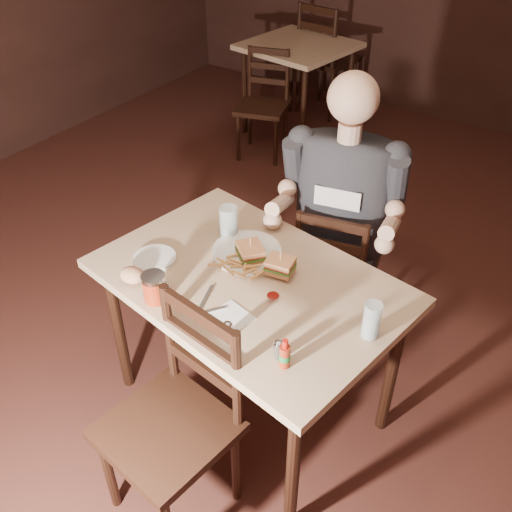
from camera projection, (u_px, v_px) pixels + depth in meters
The scene contains 24 objects.
room_shell at pixel (263, 101), 2.08m from camera, with size 7.00×7.00×7.00m.
main_table at pixel (249, 294), 2.31m from camera, with size 1.33×1.00×0.77m.
bg_table at pixel (298, 55), 4.73m from camera, with size 0.91×0.91×0.77m.
chair_far at pixel (335, 269), 2.88m from camera, with size 0.38×0.42×0.82m, color black, non-canonical shape.
chair_near at pixel (167, 430), 2.05m from camera, with size 0.43×0.47×0.92m, color black, non-canonical shape.
bg_chair_far at pixel (328, 59), 5.21m from camera, with size 0.46×0.50×0.99m, color black, non-canonical shape.
bg_chair_near at pixel (262, 107), 4.53m from camera, with size 0.38×0.42×0.83m, color black, non-canonical shape.
diner at pixel (342, 186), 2.53m from camera, with size 0.58×0.45×1.00m, color #2C2B30, non-canonical shape.
dinner_plate at pixel (247, 253), 2.38m from camera, with size 0.28×0.28×0.02m, color white.
sandwich_left at pixel (250, 248), 2.31m from camera, with size 0.12×0.10×0.10m, color #BE7846, non-canonical shape.
sandwich_right at pixel (280, 262), 2.24m from camera, with size 0.11×0.09×0.09m, color #BE7846, non-canonical shape.
fries_pile at pixel (240, 268), 2.26m from camera, with size 0.25×0.17×0.04m, color #EBAB5B, non-canonical shape.
ketchup_dollop at pixel (273, 295), 2.14m from camera, with size 0.05×0.05×0.01m, color maroon.
glass_left at pixel (229, 222), 2.45m from camera, with size 0.08×0.08×0.15m, color silver.
glass_right at pixel (372, 320), 1.96m from camera, with size 0.06×0.06×0.14m, color silver.
hot_sauce at pixel (285, 353), 1.86m from camera, with size 0.04×0.04×0.12m, color maroon, non-canonical shape.
salt_shaker at pixel (228, 330), 1.98m from camera, with size 0.03×0.03×0.06m, color white, non-canonical shape.
pepper_shaker at pixel (279, 349), 1.91m from camera, with size 0.04×0.04×0.07m, color #38332D, non-canonical shape.
syrup_dispenser at pixel (154, 288), 2.12m from camera, with size 0.09×0.09×0.12m, color maroon, non-canonical shape.
napkin at pixel (230, 318), 2.08m from camera, with size 0.14×0.13×0.00m, color white.
knife at pixel (204, 301), 2.14m from camera, with size 0.01×0.19×0.00m, color silver.
fork at pixel (208, 312), 2.09m from camera, with size 0.01×0.14×0.00m, color silver.
side_plate at pixel (155, 259), 2.35m from camera, with size 0.17×0.17×0.01m, color white.
bread_roll at pixel (132, 275), 2.21m from camera, with size 0.10×0.08×0.06m, color tan.
Camera 1 is at (1.08, -1.68, 2.20)m, focal length 40.00 mm.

